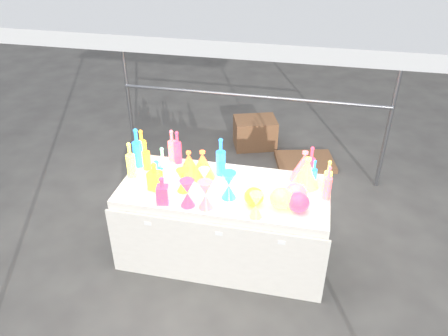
% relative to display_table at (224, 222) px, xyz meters
% --- Properties ---
extents(ground, '(80.00, 80.00, 0.00)m').
position_rel_display_table_xyz_m(ground, '(-0.00, 0.01, -0.37)').
color(ground, '#66645E').
rests_on(ground, ground).
extents(display_table, '(1.84, 0.83, 0.75)m').
position_rel_display_table_xyz_m(display_table, '(0.00, 0.00, 0.00)').
color(display_table, white).
rests_on(display_table, ground).
extents(cardboard_box_closed, '(0.64, 0.55, 0.40)m').
position_rel_display_table_xyz_m(cardboard_box_closed, '(-0.04, 2.16, -0.18)').
color(cardboard_box_closed, '#8A5E3E').
rests_on(cardboard_box_closed, ground).
extents(cardboard_box_flat, '(0.82, 0.67, 0.06)m').
position_rel_display_table_xyz_m(cardboard_box_flat, '(0.66, 1.82, -0.34)').
color(cardboard_box_flat, '#8A5E3E').
rests_on(cardboard_box_flat, ground).
extents(bottle_0, '(0.08, 0.08, 0.32)m').
position_rel_display_table_xyz_m(bottle_0, '(-0.85, 0.31, 0.53)').
color(bottle_0, red).
rests_on(bottle_0, display_table).
extents(bottle_1, '(0.11, 0.11, 0.38)m').
position_rel_display_table_xyz_m(bottle_1, '(-0.85, 0.20, 0.57)').
color(bottle_1, green).
rests_on(bottle_1, display_table).
extents(bottle_2, '(0.09, 0.09, 0.33)m').
position_rel_display_table_xyz_m(bottle_2, '(-0.51, 0.33, 0.54)').
color(bottle_2, '#F05119').
rests_on(bottle_2, display_table).
extents(bottle_3, '(0.09, 0.09, 0.32)m').
position_rel_display_table_xyz_m(bottle_3, '(-0.57, 0.36, 0.54)').
color(bottle_3, '#2A22C8').
rests_on(bottle_3, display_table).
extents(bottle_4, '(0.10, 0.10, 0.34)m').
position_rel_display_table_xyz_m(bottle_4, '(-0.84, 0.02, 0.55)').
color(bottle_4, '#136B7B').
rests_on(bottle_4, display_table).
extents(bottle_5, '(0.07, 0.07, 0.34)m').
position_rel_display_table_xyz_m(bottle_5, '(-0.54, 0.01, 0.54)').
color(bottle_5, '#D72B8A').
rests_on(bottle_5, display_table).
extents(bottle_6, '(0.08, 0.08, 0.28)m').
position_rel_display_table_xyz_m(bottle_6, '(-0.76, 0.17, 0.52)').
color(bottle_6, red).
rests_on(bottle_6, display_table).
extents(bottle_7, '(0.11, 0.11, 0.37)m').
position_rel_display_table_xyz_m(bottle_7, '(-0.07, 0.22, 0.56)').
color(bottle_7, green).
rests_on(bottle_7, display_table).
extents(decanter_0, '(0.12, 0.12, 0.26)m').
position_rel_display_table_xyz_m(decanter_0, '(-0.57, -0.13, 0.50)').
color(decanter_0, red).
rests_on(decanter_0, display_table).
extents(decanter_1, '(0.11, 0.11, 0.25)m').
position_rel_display_table_xyz_m(decanter_1, '(-0.44, -0.30, 0.50)').
color(decanter_1, '#F05119').
rests_on(decanter_1, display_table).
extents(decanter_2, '(0.11, 0.11, 0.25)m').
position_rel_display_table_xyz_m(decanter_2, '(-0.57, -0.07, 0.50)').
color(decanter_2, green).
rests_on(decanter_2, display_table).
extents(hourglass_0, '(0.16, 0.16, 0.24)m').
position_rel_display_table_xyz_m(hourglass_0, '(-0.23, -0.30, 0.49)').
color(hourglass_0, '#F05119').
rests_on(hourglass_0, display_table).
extents(hourglass_1, '(0.13, 0.13, 0.25)m').
position_rel_display_table_xyz_m(hourglass_1, '(-0.08, -0.30, 0.50)').
color(hourglass_1, '#2A22C8').
rests_on(hourglass_1, display_table).
extents(hourglass_2, '(0.14, 0.14, 0.21)m').
position_rel_display_table_xyz_m(hourglass_2, '(0.32, -0.33, 0.48)').
color(hourglass_2, '#136B7B').
rests_on(hourglass_2, display_table).
extents(hourglass_3, '(0.11, 0.11, 0.19)m').
position_rel_display_table_xyz_m(hourglass_3, '(-0.16, -0.02, 0.47)').
color(hourglass_3, '#D72B8A').
rests_on(hourglass_3, display_table).
extents(hourglass_4, '(0.14, 0.14, 0.21)m').
position_rel_display_table_xyz_m(hourglass_4, '(-0.33, -0.11, 0.48)').
color(hourglass_4, red).
rests_on(hourglass_4, display_table).
extents(hourglass_5, '(0.16, 0.16, 0.24)m').
position_rel_display_table_xyz_m(hourglass_5, '(0.07, -0.12, 0.50)').
color(hourglass_5, green).
rests_on(hourglass_5, display_table).
extents(globe_0, '(0.21, 0.21, 0.13)m').
position_rel_display_table_xyz_m(globe_0, '(0.29, -0.17, 0.44)').
color(globe_0, red).
rests_on(globe_0, display_table).
extents(globe_1, '(0.23, 0.23, 0.15)m').
position_rel_display_table_xyz_m(globe_1, '(0.50, -0.16, 0.45)').
color(globe_1, '#136B7B').
rests_on(globe_1, display_table).
extents(globe_2, '(0.20, 0.20, 0.14)m').
position_rel_display_table_xyz_m(globe_2, '(0.64, -0.18, 0.45)').
color(globe_2, '#F05119').
rests_on(globe_2, display_table).
extents(globe_3, '(0.20, 0.20, 0.15)m').
position_rel_display_table_xyz_m(globe_3, '(0.62, -0.06, 0.45)').
color(globe_3, '#2A22C8').
rests_on(globe_3, display_table).
extents(lampshade_0, '(0.24, 0.24, 0.24)m').
position_rel_display_table_xyz_m(lampshade_0, '(-0.35, 0.15, 0.49)').
color(lampshade_0, yellow).
rests_on(lampshade_0, display_table).
extents(lampshade_1, '(0.27, 0.27, 0.26)m').
position_rel_display_table_xyz_m(lampshade_1, '(-0.22, 0.14, 0.51)').
color(lampshade_1, yellow).
rests_on(lampshade_1, display_table).
extents(lampshade_2, '(0.31, 0.31, 0.28)m').
position_rel_display_table_xyz_m(lampshade_2, '(0.65, 0.29, 0.52)').
color(lampshade_2, '#2A22C8').
rests_on(lampshade_2, display_table).
extents(lampshade_3, '(0.24, 0.24, 0.27)m').
position_rel_display_table_xyz_m(lampshade_3, '(0.68, 0.20, 0.51)').
color(lampshade_3, '#136B7B').
rests_on(lampshade_3, display_table).
extents(bottle_8, '(0.06, 0.06, 0.26)m').
position_rel_display_table_xyz_m(bottle_8, '(0.74, 0.20, 0.50)').
color(bottle_8, green).
rests_on(bottle_8, display_table).
extents(bottle_9, '(0.09, 0.09, 0.33)m').
position_rel_display_table_xyz_m(bottle_9, '(0.71, 0.30, 0.54)').
color(bottle_9, '#F05119').
rests_on(bottle_9, display_table).
extents(bottle_10, '(0.07, 0.07, 0.31)m').
position_rel_display_table_xyz_m(bottle_10, '(0.86, 0.04, 0.53)').
color(bottle_10, '#2A22C8').
rests_on(bottle_10, display_table).
extents(bottle_11, '(0.08, 0.08, 0.31)m').
position_rel_display_table_xyz_m(bottle_11, '(0.86, 0.14, 0.53)').
color(bottle_11, '#136B7B').
rests_on(bottle_11, display_table).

